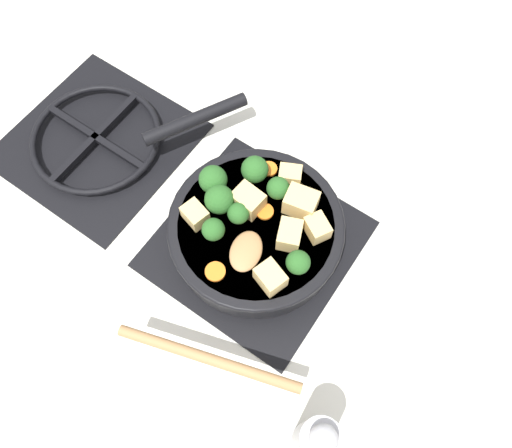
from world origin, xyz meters
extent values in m
plane|color=silver|center=(0.00, 0.00, 0.00)|extent=(2.40, 2.40, 0.00)
cube|color=black|center=(0.00, 0.00, 0.00)|extent=(0.31, 0.31, 0.01)
torus|color=black|center=(0.00, 0.00, 0.02)|extent=(0.24, 0.24, 0.01)
cube|color=black|center=(0.00, 0.00, 0.02)|extent=(0.01, 0.23, 0.01)
cube|color=black|center=(0.00, 0.00, 0.02)|extent=(0.23, 0.01, 0.01)
cube|color=black|center=(0.00, 0.36, 0.00)|extent=(0.31, 0.31, 0.01)
torus|color=black|center=(0.00, 0.36, 0.02)|extent=(0.24, 0.24, 0.01)
cube|color=black|center=(0.00, 0.36, 0.02)|extent=(0.01, 0.23, 0.01)
cube|color=black|center=(0.00, 0.36, 0.02)|extent=(0.23, 0.01, 0.01)
cylinder|color=black|center=(0.00, 0.00, 0.06)|extent=(0.27, 0.27, 0.06)
cylinder|color=brown|center=(0.00, 0.00, 0.06)|extent=(0.25, 0.25, 0.05)
torus|color=black|center=(0.00, 0.00, 0.08)|extent=(0.28, 0.28, 0.01)
cylinder|color=black|center=(0.11, 0.21, 0.07)|extent=(0.18, 0.11, 0.02)
ellipsoid|color=#A87A4C|center=(-0.05, -0.01, 0.09)|extent=(0.08, 0.07, 0.01)
cylinder|color=#A87A4C|center=(-0.21, -0.06, 0.09)|extent=(0.09, 0.26, 0.02)
cube|color=#DBB770|center=(-0.05, 0.08, 0.10)|extent=(0.04, 0.04, 0.03)
cube|color=#DBB770|center=(0.02, 0.03, 0.10)|extent=(0.04, 0.05, 0.04)
cube|color=#DBB770|center=(0.10, 0.00, 0.10)|extent=(0.04, 0.04, 0.03)
cube|color=#DBB770|center=(0.01, -0.06, 0.10)|extent=(0.05, 0.05, 0.03)
cube|color=#DBB770|center=(-0.06, -0.07, 0.10)|extent=(0.05, 0.05, 0.03)
cube|color=#DBB770|center=(0.06, -0.04, 0.10)|extent=(0.05, 0.06, 0.04)
cube|color=#DBB770|center=(0.04, -0.08, 0.10)|extent=(0.05, 0.05, 0.03)
cylinder|color=#709956|center=(0.07, 0.05, 0.09)|extent=(0.01, 0.01, 0.01)
sphere|color=#285B23|center=(0.07, 0.05, 0.11)|extent=(0.04, 0.04, 0.04)
cylinder|color=#709956|center=(-0.01, 0.06, 0.09)|extent=(0.01, 0.01, 0.01)
sphere|color=#285B23|center=(-0.01, 0.06, 0.11)|extent=(0.05, 0.05, 0.05)
cylinder|color=#709956|center=(-0.01, 0.03, 0.09)|extent=(0.01, 0.01, 0.01)
sphere|color=#285B23|center=(-0.01, 0.03, 0.11)|extent=(0.03, 0.03, 0.03)
cylinder|color=#709956|center=(-0.03, -0.09, 0.09)|extent=(0.01, 0.01, 0.01)
sphere|color=#285B23|center=(-0.03, -0.09, 0.11)|extent=(0.04, 0.04, 0.04)
cylinder|color=#709956|center=(0.06, 0.00, 0.09)|extent=(0.01, 0.01, 0.01)
sphere|color=#285B23|center=(0.06, 0.00, 0.11)|extent=(0.04, 0.04, 0.04)
cylinder|color=#709956|center=(-0.05, 0.04, 0.09)|extent=(0.01, 0.01, 0.01)
sphere|color=#285B23|center=(-0.05, 0.04, 0.11)|extent=(0.04, 0.04, 0.04)
cylinder|color=#709956|center=(0.01, 0.09, 0.09)|extent=(0.01, 0.01, 0.01)
sphere|color=#285B23|center=(0.01, 0.09, 0.11)|extent=(0.05, 0.05, 0.05)
cylinder|color=orange|center=(-0.10, 0.01, 0.09)|extent=(0.03, 0.03, 0.01)
cylinder|color=orange|center=(0.02, 0.00, 0.09)|extent=(0.03, 0.03, 0.01)
cylinder|color=orange|center=(0.09, 0.04, 0.09)|extent=(0.03, 0.03, 0.01)
cylinder|color=#B2B2B7|center=(-0.21, -0.24, 0.07)|extent=(0.05, 0.05, 0.15)
sphere|color=#B2B2B7|center=(-0.21, -0.24, 0.16)|extent=(0.04, 0.04, 0.04)
camera|label=1|loc=(-0.26, -0.18, 0.79)|focal=35.00mm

